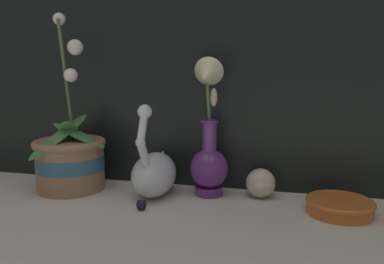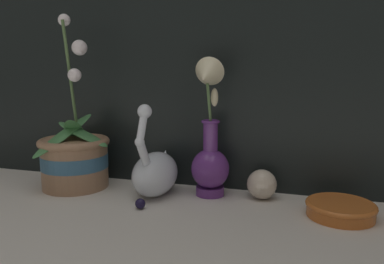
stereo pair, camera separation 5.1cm
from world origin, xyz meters
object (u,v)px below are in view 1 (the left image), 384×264
object	(u,v)px
amber_dish	(340,205)
orchid_potted_plant	(70,158)
blue_vase	(209,148)
glass_sphere	(261,183)
swan_figurine	(154,172)

from	to	relation	value
amber_dish	orchid_potted_plant	bearing A→B (deg)	177.94
blue_vase	glass_sphere	distance (m)	0.16
blue_vase	glass_sphere	xyz separation A→B (m)	(0.13, 0.02, -0.09)
blue_vase	amber_dish	world-z (taller)	blue_vase
swan_figurine	blue_vase	distance (m)	0.15
orchid_potted_plant	swan_figurine	xyz separation A→B (m)	(0.23, -0.00, -0.02)
swan_figurine	glass_sphere	size ratio (longest dim) A/B	3.23
blue_vase	amber_dish	size ratio (longest dim) A/B	2.34
blue_vase	orchid_potted_plant	bearing A→B (deg)	-175.55
blue_vase	amber_dish	distance (m)	0.33
swan_figurine	glass_sphere	distance (m)	0.27
swan_figurine	blue_vase	world-z (taller)	blue_vase
swan_figurine	blue_vase	bearing A→B (deg)	12.25
swan_figurine	blue_vase	xyz separation A→B (m)	(0.13, 0.03, 0.06)
glass_sphere	amber_dish	xyz separation A→B (m)	(0.18, -0.07, -0.02)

